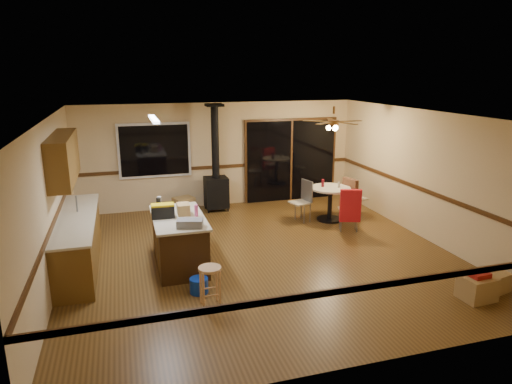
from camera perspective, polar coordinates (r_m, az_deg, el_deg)
name	(u,v)px	position (r m, az deg, el deg)	size (l,w,h in m)	color
floor	(261,255)	(8.64, 0.57, -7.89)	(7.00, 7.00, 0.00)	brown
ceiling	(261,115)	(8.00, 0.62, 9.55)	(7.00, 7.00, 0.00)	silver
wall_back	(220,155)	(11.53, -4.56, 4.66)	(7.00, 7.00, 0.00)	#D0B584
wall_front	(355,265)	(5.16, 12.31, -8.86)	(7.00, 7.00, 0.00)	#D0B584
wall_left	(51,204)	(7.96, -24.26, -1.35)	(7.00, 7.00, 0.00)	#D0B584
wall_right	(426,176)	(9.81, 20.53, 1.92)	(7.00, 7.00, 0.00)	#D0B584
chair_rail	(261,204)	(8.30, 0.59, -1.51)	(7.00, 7.00, 0.08)	#412610
window	(155,150)	(11.23, -12.56, 5.10)	(1.72, 0.10, 1.32)	black
sliding_door	(291,161)	(12.07, 4.39, 3.91)	(2.52, 0.10, 2.10)	black
lower_cabinets	(79,242)	(8.65, -21.27, -5.85)	(0.60, 3.00, 0.86)	brown
countertop	(76,218)	(8.51, -21.56, -3.01)	(0.64, 3.04, 0.04)	#C1B496
upper_cabinets	(63,158)	(8.48, -22.95, 3.91)	(0.35, 2.00, 0.80)	brown
kitchen_island	(179,241)	(8.18, -9.56, -6.02)	(0.88, 1.68, 0.90)	#37210E
wood_stove	(216,181)	(11.18, -5.02, 1.32)	(0.55, 0.50, 2.52)	black
ceiling_fan	(333,124)	(10.25, 9.64, 8.36)	(0.24, 0.24, 0.55)	brown
fluorescent_strip	(154,119)	(7.96, -12.67, 8.88)	(0.10, 1.20, 0.04)	white
toolbox_grey	(190,223)	(7.45, -8.26, -3.90)	(0.41, 0.23, 0.13)	slate
toolbox_black	(163,212)	(7.99, -11.57, -2.43)	(0.39, 0.20, 0.21)	black
toolbox_yellow_lid	(162,205)	(7.96, -11.62, -1.59)	(0.39, 0.20, 0.03)	gold
box_on_island	(183,209)	(8.12, -9.08, -2.11)	(0.21, 0.29, 0.19)	#9D7A45
bottle_dark	(159,206)	(8.25, -12.06, -1.67)	(0.08, 0.08, 0.28)	black
bottle_pink	(196,211)	(7.98, -7.48, -2.31)	(0.07, 0.07, 0.20)	#D84C8C
bottle_white	(159,201)	(8.67, -11.98, -1.16)	(0.06, 0.06, 0.19)	white
bar_stool	(210,287)	(6.82, -5.74, -11.68)	(0.33, 0.33, 0.61)	tan
blue_bucket	(199,285)	(7.28, -7.14, -11.51)	(0.29, 0.29, 0.24)	#0C33B1
dining_table	(330,198)	(10.57, 9.25, -0.73)	(0.92, 0.92, 0.78)	black
glass_red	(323,183)	(10.51, 8.35, 1.11)	(0.07, 0.07, 0.17)	#590C14
glass_cream	(339,185)	(10.52, 10.32, 0.90)	(0.05, 0.05, 0.12)	beige
chair_left	(304,196)	(10.42, 5.99, -0.51)	(0.49, 0.49, 0.51)	tan
chair_near	(350,205)	(9.82, 11.69, -1.66)	(0.54, 0.57, 0.70)	tan
chair_right	(351,193)	(10.79, 11.75, -0.17)	(0.55, 0.52, 0.70)	tan
box_under_window	(184,205)	(11.24, -9.00, -1.59)	(0.47, 0.37, 0.37)	#9D7A45
box_corner_a	(477,288)	(7.77, 25.91, -10.73)	(0.48, 0.40, 0.37)	#9D7A45
box_corner_b	(495,282)	(8.18, 27.71, -9.90)	(0.38, 0.33, 0.31)	#9D7A45
box_small_red	(479,274)	(7.68, 26.10, -9.24)	(0.28, 0.23, 0.07)	maroon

